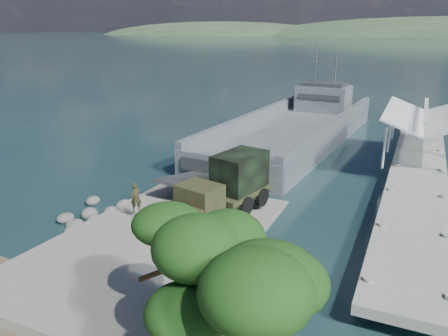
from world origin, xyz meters
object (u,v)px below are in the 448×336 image
military_truck (227,186)px  overhang_tree (203,273)px  pier (420,154)px  soldier (136,204)px  landing_craft (293,135)px

military_truck → overhang_tree: (5.14, -13.33, 2.66)m
pier → military_truck: (-10.76, -15.16, 0.69)m
soldier → overhang_tree: overhang_tree is taller
pier → soldier: pier is taller
landing_craft → soldier: landing_craft is taller
pier → soldier: (-15.52, -18.06, -0.17)m
pier → landing_craft: landing_craft is taller
soldier → pier: bearing=13.9°
landing_craft → soldier: 23.64m
pier → military_truck: size_ratio=5.45×
military_truck → overhang_tree: bearing=-56.5°
landing_craft → overhang_tree: (6.60, -33.82, 4.08)m
pier → overhang_tree: size_ratio=6.47×
military_truck → overhang_tree: size_ratio=1.19×
landing_craft → overhang_tree: bearing=-74.8°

